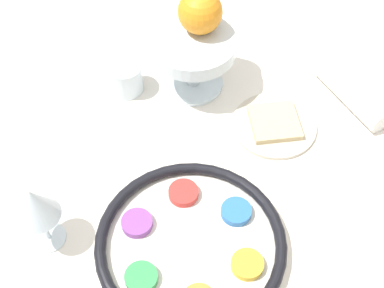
{
  "coord_description": "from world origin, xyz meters",
  "views": [
    {
      "loc": [
        -0.6,
        0.13,
        1.57
      ],
      "look_at": [
        -0.01,
        0.05,
        0.79
      ],
      "focal_mm": 50.0,
      "sensor_mm": 36.0,
      "label": 1
    }
  ],
  "objects_px": {
    "fruit_stand": "(193,52)",
    "bread_plate": "(274,124)",
    "seder_plate": "(191,244)",
    "orange_fruit": "(200,12)",
    "napkin_roll": "(351,93)",
    "cup_mid": "(125,78)",
    "wine_glass": "(35,205)"
  },
  "relations": [
    {
      "from": "fruit_stand",
      "to": "bread_plate",
      "type": "height_order",
      "value": "fruit_stand"
    },
    {
      "from": "seder_plate",
      "to": "orange_fruit",
      "type": "distance_m",
      "value": 0.44
    },
    {
      "from": "bread_plate",
      "to": "napkin_roll",
      "type": "xyz_separation_m",
      "value": [
        0.05,
        -0.17,
        0.02
      ]
    },
    {
      "from": "fruit_stand",
      "to": "bread_plate",
      "type": "xyz_separation_m",
      "value": [
        -0.14,
        -0.14,
        -0.09
      ]
    },
    {
      "from": "bread_plate",
      "to": "seder_plate",
      "type": "bearing_deg",
      "value": 140.54
    },
    {
      "from": "napkin_roll",
      "to": "cup_mid",
      "type": "height_order",
      "value": "cup_mid"
    },
    {
      "from": "wine_glass",
      "to": "napkin_roll",
      "type": "height_order",
      "value": "wine_glass"
    },
    {
      "from": "seder_plate",
      "to": "napkin_roll",
      "type": "distance_m",
      "value": 0.46
    },
    {
      "from": "wine_glass",
      "to": "orange_fruit",
      "type": "xyz_separation_m",
      "value": [
        0.35,
        -0.31,
        0.06
      ]
    },
    {
      "from": "seder_plate",
      "to": "napkin_roll",
      "type": "bearing_deg",
      "value": -51.84
    },
    {
      "from": "seder_plate",
      "to": "cup_mid",
      "type": "bearing_deg",
      "value": 12.59
    },
    {
      "from": "bread_plate",
      "to": "napkin_roll",
      "type": "bearing_deg",
      "value": -74.42
    },
    {
      "from": "napkin_roll",
      "to": "cup_mid",
      "type": "xyz_separation_m",
      "value": [
        0.1,
        0.45,
        0.01
      ]
    },
    {
      "from": "seder_plate",
      "to": "bread_plate",
      "type": "height_order",
      "value": "seder_plate"
    },
    {
      "from": "orange_fruit",
      "to": "bread_plate",
      "type": "distance_m",
      "value": 0.26
    },
    {
      "from": "wine_glass",
      "to": "fruit_stand",
      "type": "xyz_separation_m",
      "value": [
        0.33,
        -0.29,
        -0.02
      ]
    },
    {
      "from": "fruit_stand",
      "to": "cup_mid",
      "type": "bearing_deg",
      "value": 87.3
    },
    {
      "from": "seder_plate",
      "to": "bread_plate",
      "type": "distance_m",
      "value": 0.31
    },
    {
      "from": "bread_plate",
      "to": "cup_mid",
      "type": "bearing_deg",
      "value": 63.31
    },
    {
      "from": "wine_glass",
      "to": "cup_mid",
      "type": "bearing_deg",
      "value": -24.36
    },
    {
      "from": "seder_plate",
      "to": "fruit_stand",
      "type": "bearing_deg",
      "value": -8.18
    },
    {
      "from": "seder_plate",
      "to": "wine_glass",
      "type": "relative_size",
      "value": 2.17
    },
    {
      "from": "napkin_roll",
      "to": "wine_glass",
      "type": "bearing_deg",
      "value": 111.53
    },
    {
      "from": "fruit_stand",
      "to": "cup_mid",
      "type": "relative_size",
      "value": 2.4
    },
    {
      "from": "seder_plate",
      "to": "wine_glass",
      "type": "height_order",
      "value": "wine_glass"
    },
    {
      "from": "orange_fruit",
      "to": "seder_plate",
      "type": "bearing_deg",
      "value": 170.01
    },
    {
      "from": "wine_glass",
      "to": "bread_plate",
      "type": "xyz_separation_m",
      "value": [
        0.19,
        -0.43,
        -0.1
      ]
    },
    {
      "from": "seder_plate",
      "to": "fruit_stand",
      "type": "relative_size",
      "value": 1.86
    },
    {
      "from": "orange_fruit",
      "to": "wine_glass",
      "type": "bearing_deg",
      "value": 139.06
    },
    {
      "from": "wine_glass",
      "to": "napkin_roll",
      "type": "relative_size",
      "value": 0.77
    },
    {
      "from": "orange_fruit",
      "to": "bread_plate",
      "type": "relative_size",
      "value": 0.52
    },
    {
      "from": "fruit_stand",
      "to": "orange_fruit",
      "type": "height_order",
      "value": "orange_fruit"
    }
  ]
}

